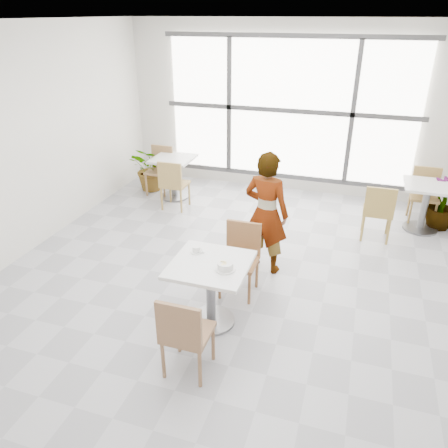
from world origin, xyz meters
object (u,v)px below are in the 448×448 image
(bg_table_left, at_px, (174,172))
(bg_chair_right_far, at_px, (425,191))
(bg_table_right, at_px, (426,201))
(bg_chair_right_near, at_px, (378,209))
(bg_chair_left_far, at_px, (160,167))
(person, at_px, (266,213))
(plant_right, at_px, (443,204))
(main_table, at_px, (211,282))
(oatmeal_bowl, at_px, (225,266))
(coffee_cup, at_px, (196,250))
(chair_near, at_px, (184,332))
(chair_far, at_px, (241,253))
(plant_left, at_px, (152,169))
(bg_chair_left_near, at_px, (173,182))

(bg_table_left, xyz_separation_m, bg_chair_right_far, (4.21, 0.35, 0.01))
(bg_table_right, bearing_deg, bg_chair_right_near, -139.42)
(bg_table_right, bearing_deg, bg_chair_left_far, 177.61)
(person, distance_m, bg_table_right, 2.81)
(person, xyz_separation_m, plant_right, (2.34, 2.03, -0.40))
(person, relative_size, bg_chair_right_near, 1.84)
(bg_chair_left_far, distance_m, plant_right, 4.81)
(main_table, relative_size, oatmeal_bowl, 3.81)
(coffee_cup, xyz_separation_m, person, (0.52, 1.09, 0.02))
(bg_chair_right_far, bearing_deg, chair_near, -118.58)
(chair_far, distance_m, bg_chair_right_near, 2.41)
(chair_near, bearing_deg, plant_left, -60.16)
(bg_table_right, relative_size, bg_chair_left_far, 0.86)
(bg_table_right, xyz_separation_m, bg_chair_left_near, (-3.99, -0.48, 0.01))
(chair_near, xyz_separation_m, plant_right, (2.61, 4.09, -0.10))
(oatmeal_bowl, height_order, bg_chair_left_far, bg_chair_left_far)
(bg_chair_right_near, xyz_separation_m, bg_chair_right_far, (0.70, 0.97, 0.00))
(chair_far, height_order, plant_right, chair_far)
(chair_far, xyz_separation_m, bg_chair_right_near, (1.55, 1.84, 0.00))
(bg_chair_left_near, bearing_deg, plant_left, -43.90)
(bg_chair_left_far, xyz_separation_m, bg_chair_right_near, (3.85, -0.78, 0.00))
(plant_right, bearing_deg, chair_far, -134.08)
(plant_right, bearing_deg, bg_chair_right_near, -142.04)
(bg_table_right, height_order, plant_right, plant_right)
(chair_near, relative_size, person, 0.54)
(chair_near, bearing_deg, main_table, -87.65)
(person, bearing_deg, bg_chair_right_near, -126.29)
(bg_table_right, distance_m, plant_left, 4.74)
(bg_table_left, bearing_deg, person, -41.75)
(bg_table_left, relative_size, plant_right, 0.93)
(bg_table_right, height_order, bg_chair_left_near, bg_chair_left_near)
(main_table, bearing_deg, person, 76.68)
(plant_right, bearing_deg, coffee_cup, -132.47)
(chair_near, bearing_deg, plant_right, -122.52)
(bg_chair_right_near, height_order, plant_right, bg_chair_right_near)
(plant_left, bearing_deg, plant_right, -0.90)
(bg_chair_left_far, bearing_deg, plant_left, 166.52)
(chair_near, distance_m, plant_left, 4.81)
(bg_table_right, relative_size, bg_chair_right_far, 0.86)
(bg_chair_left_near, height_order, bg_chair_right_near, same)
(main_table, bearing_deg, bg_table_right, 52.87)
(oatmeal_bowl, xyz_separation_m, bg_table_right, (2.19, 3.20, -0.31))
(bg_chair_right_far, bearing_deg, bg_table_right, -91.69)
(oatmeal_bowl, height_order, bg_chair_right_far, bg_chair_right_far)
(plant_left, bearing_deg, main_table, -54.99)
(main_table, distance_m, bg_table_left, 3.65)
(plant_left, bearing_deg, chair_far, -46.94)
(main_table, height_order, bg_table_right, same)
(oatmeal_bowl, height_order, coffee_cup, oatmeal_bowl)
(main_table, relative_size, bg_chair_right_near, 0.92)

